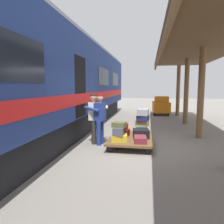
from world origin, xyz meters
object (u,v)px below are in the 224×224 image
object	(u,v)px
suitcase_orange_carryall	(124,130)
baggage_tug	(161,106)
suitcase_navy_fabric	(143,118)
suitcase_teal_softside	(142,130)
porter_in_overalls	(99,118)
train_car	(39,84)
suitcase_tan_vintage	(142,123)
porter_by_door	(94,117)
suitcase_burgundy_valise	(140,139)
suitcase_red_plastic	(122,127)
suitcase_yellow_case	(119,138)
suitcase_olive_duffel	(119,124)
suitcase_black_hardshell	(141,133)
suitcase_gray_aluminum	(143,112)
luggage_cart	(131,138)
suitcase_maroon_trunk	(122,133)
suitcase_slate_roller	(119,131)

from	to	relation	value
suitcase_orange_carryall	baggage_tug	size ratio (longest dim) A/B	0.29
suitcase_navy_fabric	baggage_tug	world-z (taller)	baggage_tug
suitcase_teal_softside	suitcase_navy_fabric	distance (m)	0.46
porter_in_overalls	suitcase_navy_fabric	bearing A→B (deg)	-157.82
train_car	suitcase_tan_vintage	bearing A→B (deg)	-169.43
train_car	porter_by_door	xyz separation A→B (m)	(-1.91, -0.15, -1.14)
suitcase_burgundy_valise	baggage_tug	xyz separation A→B (m)	(-1.09, -8.74, 0.26)
train_car	suitcase_red_plastic	size ratio (longest dim) A/B	45.96
suitcase_yellow_case	porter_by_door	world-z (taller)	porter_by_door
suitcase_orange_carryall	suitcase_red_plastic	bearing A→B (deg)	91.70
train_car	suitcase_olive_duffel	xyz separation A→B (m)	(-2.86, 0.42, -1.27)
suitcase_navy_fabric	baggage_tug	bearing A→B (deg)	-97.76
suitcase_black_hardshell	porter_by_door	bearing A→B (deg)	-1.55
suitcase_gray_aluminum	suitcase_olive_duffel	bearing A→B (deg)	55.26
train_car	suitcase_orange_carryall	world-z (taller)	train_car
suitcase_tan_vintage	porter_in_overalls	world-z (taller)	porter_in_overalls
suitcase_burgundy_valise	suitcase_olive_duffel	distance (m)	0.79
suitcase_teal_softside	suitcase_orange_carryall	distance (m)	0.65
suitcase_navy_fabric	suitcase_olive_duffel	distance (m)	1.26
suitcase_teal_softside	suitcase_navy_fabric	world-z (taller)	suitcase_navy_fabric
suitcase_burgundy_valise	suitcase_yellow_case	distance (m)	0.65
luggage_cart	suitcase_tan_vintage	bearing A→B (deg)	-121.02
luggage_cart	suitcase_yellow_case	bearing A→B (deg)	60.66
suitcase_teal_softside	suitcase_yellow_case	bearing A→B (deg)	60.66
luggage_cart	suitcase_maroon_trunk	size ratio (longest dim) A/B	3.30
suitcase_slate_roller	suitcase_red_plastic	size ratio (longest dim) A/B	1.17
suitcase_slate_roller	porter_by_door	size ratio (longest dim) A/B	0.31
suitcase_burgundy_valise	suitcase_orange_carryall	world-z (taller)	suitcase_orange_carryall
suitcase_burgundy_valise	train_car	bearing A→B (deg)	-7.59
suitcase_yellow_case	suitcase_slate_roller	size ratio (longest dim) A/B	0.90
train_car	suitcase_teal_softside	world-z (taller)	train_car
suitcase_navy_fabric	suitcase_olive_duffel	bearing A→B (deg)	56.12
suitcase_maroon_trunk	suitcase_yellow_case	bearing A→B (deg)	90.00
suitcase_red_plastic	suitcase_burgundy_valise	bearing A→B (deg)	138.26
luggage_cart	suitcase_tan_vintage	world-z (taller)	suitcase_tan_vintage
suitcase_red_plastic	suitcase_navy_fabric	bearing A→B (deg)	-141.73
suitcase_yellow_case	porter_in_overalls	distance (m)	1.05
suitcase_teal_softside	suitcase_red_plastic	bearing A→B (deg)	43.12
suitcase_tan_vintage	suitcase_olive_duffel	bearing A→B (deg)	58.32
suitcase_navy_fabric	suitcase_olive_duffel	xyz separation A→B (m)	(0.70, 1.04, -0.08)
suitcase_olive_duffel	suitcase_burgundy_valise	bearing A→B (deg)	175.77
suitcase_navy_fabric	porter_in_overalls	size ratio (longest dim) A/B	0.26
luggage_cart	suitcase_tan_vintage	distance (m)	0.78
luggage_cart	suitcase_red_plastic	distance (m)	0.49
train_car	suitcase_black_hardshell	bearing A→B (deg)	-178.29
suitcase_orange_carryall	suitcase_maroon_trunk	bearing A→B (deg)	90.00
suitcase_burgundy_valise	suitcase_slate_roller	distance (m)	0.71
suitcase_teal_softside	suitcase_tan_vintage	bearing A→B (deg)	115.71
porter_in_overalls	suitcase_burgundy_valise	bearing A→B (deg)	160.12
suitcase_olive_duffel	porter_in_overalls	world-z (taller)	porter_in_overalls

